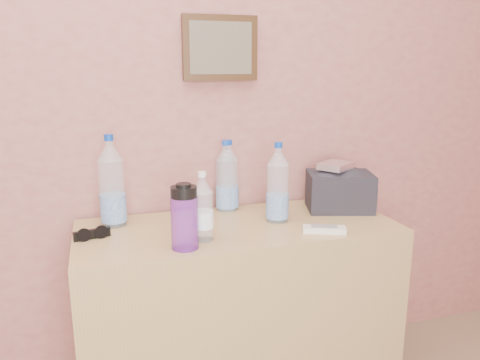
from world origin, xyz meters
name	(u,v)px	position (x,y,z in m)	size (l,w,h in m)	color
picture_frame	(220,48)	(0.47, 1.98, 1.40)	(0.30, 0.03, 0.25)	#382311
dresser	(238,314)	(0.47, 1.73, 0.37)	(1.19, 0.50, 0.75)	tan
pet_large_a	(112,186)	(0.02, 1.87, 0.90)	(0.09, 0.09, 0.34)	white
pet_large_b	(229,179)	(0.49, 1.94, 0.88)	(0.08, 0.08, 0.29)	silver
pet_large_c	(226,180)	(0.48, 1.93, 0.88)	(0.08, 0.08, 0.29)	silver
pet_large_d	(278,187)	(0.63, 1.74, 0.88)	(0.08, 0.08, 0.31)	white
pet_small	(203,210)	(0.31, 1.62, 0.85)	(0.07, 0.07, 0.24)	silver
nalgene_bottle	(184,217)	(0.24, 1.56, 0.85)	(0.09, 0.09, 0.22)	purple
sunglasses	(92,234)	(-0.06, 1.74, 0.76)	(0.13, 0.05, 0.03)	black
ac_remote	(324,229)	(0.75, 1.56, 0.76)	(0.15, 0.05, 0.02)	white
toiletry_bag	(340,189)	(0.93, 1.80, 0.83)	(0.26, 0.19, 0.18)	black
foil_packet	(336,166)	(0.90, 1.79, 0.94)	(0.13, 0.10, 0.03)	silver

